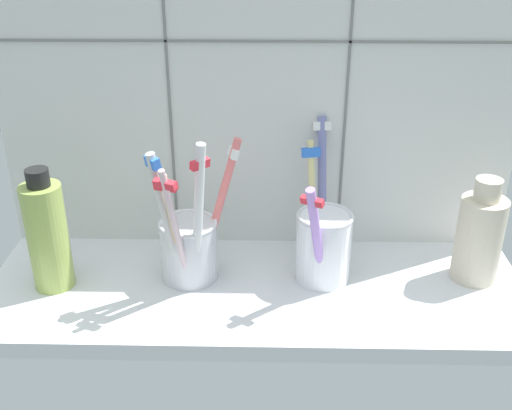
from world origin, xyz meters
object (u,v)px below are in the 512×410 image
object	(u,v)px
ceramic_vase	(479,236)
toothbrush_cup_right	(323,241)
toothbrush_cup_left	(189,243)
soap_bottle	(47,235)

from	to	relation	value
ceramic_vase	toothbrush_cup_right	bearing A→B (deg)	-179.18
toothbrush_cup_left	soap_bottle	world-z (taller)	toothbrush_cup_left
toothbrush_cup_left	ceramic_vase	xyz separation A→B (cm)	(34.23, 0.96, 0.77)
ceramic_vase	toothbrush_cup_left	bearing A→B (deg)	-178.40
toothbrush_cup_left	toothbrush_cup_right	distance (cm)	15.84
soap_bottle	ceramic_vase	bearing A→B (deg)	3.21
toothbrush_cup_right	soap_bottle	bearing A→B (deg)	-175.41
toothbrush_cup_right	soap_bottle	xyz separation A→B (cm)	(-31.83, -2.56, 1.81)
ceramic_vase	soap_bottle	world-z (taller)	soap_bottle
soap_bottle	toothbrush_cup_right	bearing A→B (deg)	4.59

